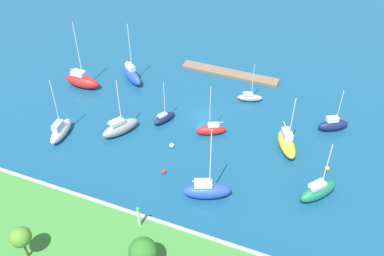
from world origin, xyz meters
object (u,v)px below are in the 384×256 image
(sailboat_navy_near_pier, at_px, (164,118))
(sailboat_blue_along_channel, at_px, (132,75))
(harbor_beacon, at_px, (139,215))
(sailboat_red_far_north, at_px, (211,130))
(sailboat_white_mid_basin, at_px, (61,131))
(sailboat_green_west_end, at_px, (318,191))
(sailboat_blue_east_end, at_px, (207,190))
(sailboat_gray_outer_mooring, at_px, (120,127))
(sailboat_gray_lone_south, at_px, (250,97))
(sailboat_navy_center_basin, at_px, (333,125))
(sailboat_red_by_breakwater, at_px, (82,81))
(sailboat_yellow_inner_mooring, at_px, (287,143))
(park_tree_center, at_px, (21,237))
(park_tree_east, at_px, (143,252))
(mooring_buoy_white, at_px, (172,145))
(mooring_buoy_red, at_px, (164,171))
(mooring_buoy_yellow, at_px, (327,168))
(pier_dock, at_px, (230,73))

(sailboat_navy_near_pier, xyz_separation_m, sailboat_blue_along_channel, (11.35, -9.43, 0.67))
(harbor_beacon, xyz_separation_m, sailboat_red_far_north, (-2.10, -22.54, -2.21))
(sailboat_white_mid_basin, distance_m, sailboat_green_west_end, 42.77)
(sailboat_blue_east_end, height_order, sailboat_gray_outer_mooring, sailboat_blue_east_end)
(sailboat_blue_along_channel, bearing_deg, sailboat_gray_lone_south, 40.93)
(sailboat_navy_center_basin, height_order, sailboat_red_by_breakwater, sailboat_red_by_breakwater)
(sailboat_gray_outer_mooring, height_order, sailboat_yellow_inner_mooring, sailboat_yellow_inner_mooring)
(sailboat_red_far_north, bearing_deg, sailboat_navy_near_pier, -28.21)
(park_tree_center, bearing_deg, park_tree_east, -164.64)
(sailboat_blue_east_end, relative_size, sailboat_red_by_breakwater, 0.91)
(harbor_beacon, relative_size, sailboat_red_by_breakwater, 0.27)
(park_tree_east, height_order, sailboat_navy_center_basin, sailboat_navy_center_basin)
(sailboat_yellow_inner_mooring, xyz_separation_m, sailboat_red_by_breakwater, (41.24, -3.53, 0.01))
(sailboat_blue_east_end, relative_size, sailboat_navy_near_pier, 1.56)
(mooring_buoy_white, bearing_deg, park_tree_east, 105.67)
(park_tree_center, xyz_separation_m, sailboat_red_far_north, (-13.00, -31.97, -3.95))
(sailboat_white_mid_basin, bearing_deg, mooring_buoy_red, -100.51)
(park_tree_center, bearing_deg, mooring_buoy_yellow, -137.10)
(sailboat_green_west_end, relative_size, sailboat_red_by_breakwater, 0.72)
(park_tree_east, relative_size, sailboat_gray_lone_south, 0.64)
(sailboat_blue_along_channel, xyz_separation_m, sailboat_red_by_breakwater, (8.21, 5.35, -0.02))
(sailboat_gray_lone_south, height_order, mooring_buoy_red, sailboat_gray_lone_south)
(sailboat_white_mid_basin, xyz_separation_m, sailboat_navy_center_basin, (-42.67, -18.90, -0.20))
(sailboat_blue_along_channel, bearing_deg, sailboat_green_west_end, 11.83)
(pier_dock, relative_size, mooring_buoy_red, 28.65)
(sailboat_red_far_north, bearing_deg, sailboat_navy_center_basin, 177.89)
(sailboat_gray_lone_south, bearing_deg, sailboat_white_mid_basin, -159.03)
(pier_dock, bearing_deg, sailboat_green_west_end, 129.43)
(mooring_buoy_white, bearing_deg, sailboat_navy_near_pier, -55.21)
(mooring_buoy_red, height_order, mooring_buoy_white, mooring_buoy_white)
(harbor_beacon, height_order, mooring_buoy_red, harbor_beacon)
(sailboat_green_west_end, height_order, mooring_buoy_red, sailboat_green_west_end)
(sailboat_blue_along_channel, bearing_deg, sailboat_yellow_inner_mooring, 20.30)
(sailboat_white_mid_basin, relative_size, sailboat_gray_lone_south, 1.42)
(sailboat_white_mid_basin, distance_m, mooring_buoy_white, 19.12)
(pier_dock, relative_size, sailboat_gray_outer_mooring, 1.91)
(mooring_buoy_white, bearing_deg, sailboat_red_by_breakwater, -22.66)
(sailboat_gray_lone_south, relative_size, mooring_buoy_white, 10.05)
(park_tree_center, distance_m, sailboat_navy_near_pier, 32.68)
(sailboat_white_mid_basin, bearing_deg, sailboat_blue_along_channel, -15.53)
(park_tree_center, height_order, sailboat_red_by_breakwater, sailboat_red_by_breakwater)
(park_tree_center, distance_m, mooring_buoy_red, 22.96)
(sailboat_blue_along_channel, xyz_separation_m, mooring_buoy_yellow, (-40.06, 11.08, -1.12))
(sailboat_navy_near_pier, bearing_deg, sailboat_gray_outer_mooring, 160.59)
(park_tree_center, height_order, mooring_buoy_white, park_tree_center)
(mooring_buoy_red, bearing_deg, pier_dock, -91.54)
(sailboat_red_far_north, distance_m, sailboat_blue_along_channel, 22.42)
(pier_dock, height_order, harbor_beacon, harbor_beacon)
(pier_dock, relative_size, harbor_beacon, 5.43)
(mooring_buoy_red, bearing_deg, mooring_buoy_yellow, -156.86)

